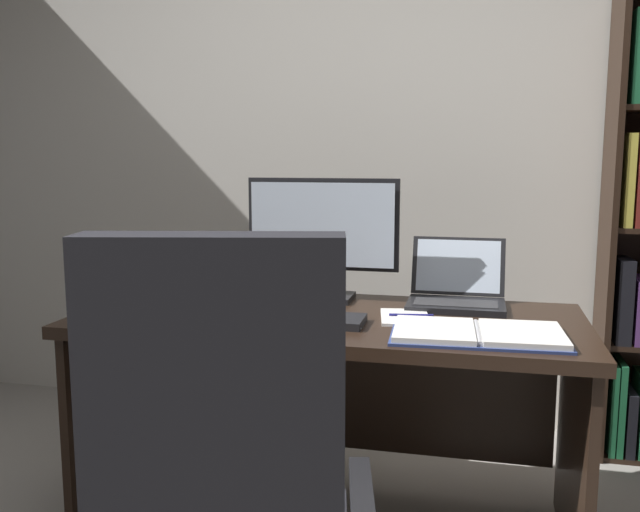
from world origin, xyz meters
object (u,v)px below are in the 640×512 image
(desk, at_px, (333,367))
(reading_stand_with_book, at_px, (211,275))
(open_binder, at_px, (478,333))
(computer_mouse, at_px, (207,311))
(keyboard, at_px, (297,319))
(coffee_mug, at_px, (155,290))
(monitor, at_px, (322,237))
(pen, at_px, (411,315))
(notepad, at_px, (405,317))
(laptop, at_px, (457,292))

(desk, height_order, reading_stand_with_book, reading_stand_with_book)
(open_binder, bearing_deg, computer_mouse, 173.65)
(reading_stand_with_book, bearing_deg, open_binder, -24.36)
(open_binder, bearing_deg, keyboard, 171.82)
(open_binder, distance_m, coffee_mug, 1.13)
(desk, relative_size, monitor, 2.98)
(computer_mouse, bearing_deg, pen, 10.79)
(desk, bearing_deg, keyboard, -110.26)
(notepad, bearing_deg, desk, 162.52)
(laptop, xyz_separation_m, reading_stand_with_book, (-0.93, 0.04, 0.02))
(pen, distance_m, coffee_mug, 0.91)
(reading_stand_with_book, relative_size, notepad, 1.61)
(monitor, distance_m, reading_stand_with_book, 0.48)
(desk, relative_size, pen, 11.67)
(reading_stand_with_book, relative_size, coffee_mug, 3.63)
(open_binder, relative_size, notepad, 2.42)
(desk, xyz_separation_m, reading_stand_with_book, (-0.52, 0.20, 0.27))
(reading_stand_with_book, bearing_deg, pen, -19.46)
(monitor, bearing_deg, keyboard, -90.00)
(pen, bearing_deg, monitor, 146.00)
(reading_stand_with_book, distance_m, notepad, 0.82)
(open_binder, xyz_separation_m, pen, (-0.21, 0.17, 0.00))
(open_binder, relative_size, pen, 3.62)
(desk, bearing_deg, computer_mouse, -151.77)
(monitor, bearing_deg, pen, -34.00)
(desk, xyz_separation_m, computer_mouse, (-0.37, -0.20, 0.22))
(laptop, relative_size, notepad, 1.56)
(keyboard, xyz_separation_m, reading_stand_with_book, (-0.45, 0.40, 0.05))
(keyboard, height_order, pen, keyboard)
(computer_mouse, bearing_deg, coffee_mug, 148.31)
(desk, distance_m, keyboard, 0.30)
(open_binder, bearing_deg, monitor, 140.73)
(monitor, bearing_deg, coffee_mug, -161.06)
(monitor, height_order, pen, monitor)
(desk, bearing_deg, notepad, -17.48)
(desk, xyz_separation_m, monitor, (-0.07, 0.15, 0.43))
(open_binder, bearing_deg, reading_stand_with_book, 152.66)
(laptop, height_order, pen, laptop)
(monitor, relative_size, keyboard, 1.30)
(pen, bearing_deg, desk, 163.75)
(keyboard, bearing_deg, monitor, 90.00)
(desk, bearing_deg, coffee_mug, -176.43)
(computer_mouse, relative_size, reading_stand_with_book, 0.31)
(coffee_mug, bearing_deg, open_binder, -10.76)
(laptop, bearing_deg, computer_mouse, -155.18)
(computer_mouse, bearing_deg, notepad, 11.13)
(laptop, relative_size, coffee_mug, 3.50)
(notepad, bearing_deg, coffee_mug, 177.49)
(desk, height_order, monitor, monitor)
(open_binder, bearing_deg, laptop, 97.34)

